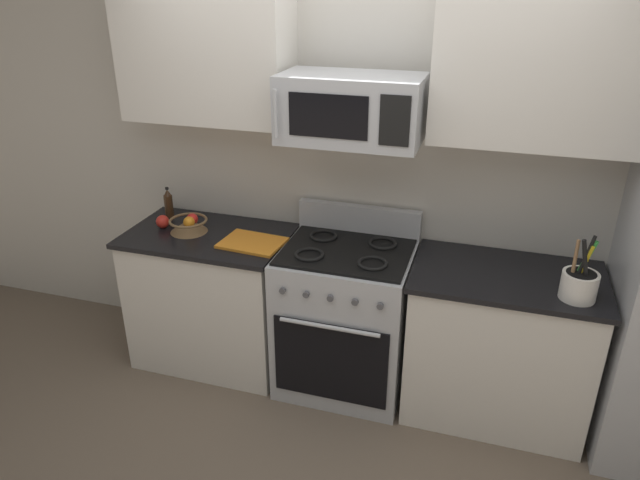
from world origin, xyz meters
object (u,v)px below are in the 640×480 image
microwave (351,109)px  bottle_soy (169,204)px  cutting_board (252,243)px  fruit_basket (189,224)px  range_oven (345,317)px  utensil_crock (579,284)px  apple_loose (163,222)px

microwave → bottle_soy: size_ratio=3.63×
cutting_board → bottle_soy: size_ratio=1.77×
fruit_basket → range_oven: bearing=0.1°
range_oven → utensil_crock: size_ratio=3.22×
microwave → cutting_board: 1.00m
microwave → apple_loose: 1.44m
utensil_crock → fruit_basket: utensil_crock is taller
cutting_board → apple_loose: bearing=174.9°
apple_loose → bottle_soy: bearing=107.0°
microwave → utensil_crock: 1.45m
apple_loose → utensil_crock: bearing=-3.8°
microwave → cutting_board: bearing=-171.5°
microwave → fruit_basket: microwave is taller
range_oven → utensil_crock: bearing=-7.6°
fruit_basket → bottle_soy: bottle_soy is taller
range_oven → apple_loose: bearing=-180.0°
microwave → fruit_basket: bearing=-178.3°
bottle_soy → microwave: bearing=-6.5°
microwave → apple_loose: (-1.20, -0.03, -0.78)m
apple_loose → bottle_soy: 0.19m
utensil_crock → range_oven: bearing=172.4°
fruit_basket → bottle_soy: (-0.24, 0.17, 0.05)m
microwave → bottle_soy: microwave is taller
microwave → utensil_crock: size_ratio=2.20×
fruit_basket → cutting_board: 0.45m
range_oven → cutting_board: bearing=-174.3°
range_oven → bottle_soy: 1.37m
microwave → fruit_basket: 1.28m
utensil_crock → cutting_board: (-1.79, 0.11, -0.07)m
range_oven → utensil_crock: 1.34m
utensil_crock → apple_loose: size_ratio=4.07×
apple_loose → fruit_basket: bearing=-0.6°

